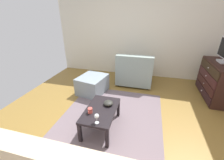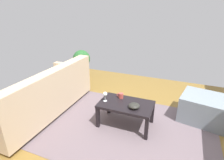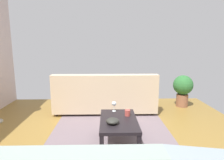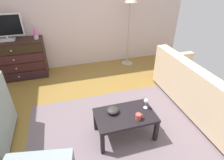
{
  "view_description": "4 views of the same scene",
  "coord_description": "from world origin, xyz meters",
  "px_view_note": "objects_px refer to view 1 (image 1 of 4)",
  "views": [
    {
      "loc": [
        2.13,
        0.39,
        1.85
      ],
      "look_at": [
        0.2,
        -0.12,
        0.92
      ],
      "focal_mm": 23.16,
      "sensor_mm": 36.0,
      "label": 1
    },
    {
      "loc": [
        -0.46,
        2.04,
        1.79
      ],
      "look_at": [
        0.37,
        0.02,
        0.88
      ],
      "focal_mm": 29.24,
      "sensor_mm": 36.0,
      "label": 2
    },
    {
      "loc": [
        -2.16,
        -0.15,
        1.37
      ],
      "look_at": [
        0.21,
        -0.21,
        0.94
      ],
      "focal_mm": 30.32,
      "sensor_mm": 36.0,
      "label": 3
    },
    {
      "loc": [
        -0.43,
        -2.04,
        2.08
      ],
      "look_at": [
        0.17,
        0.02,
        0.77
      ],
      "focal_mm": 29.08,
      "sensor_mm": 36.0,
      "label": 4
    }
  ],
  "objects_px": {
    "coffee_table": "(101,112)",
    "bowl_decorative": "(108,103)",
    "armchair": "(134,72)",
    "mug": "(90,111)",
    "wine_glass": "(97,116)",
    "dresser": "(216,81)",
    "ottoman": "(93,84)"
  },
  "relations": [
    {
      "from": "dresser",
      "to": "wine_glass",
      "type": "relative_size",
      "value": 7.55
    },
    {
      "from": "dresser",
      "to": "armchair",
      "type": "xyz_separation_m",
      "value": [
        -0.21,
        -1.92,
        -0.08
      ]
    },
    {
      "from": "coffee_table",
      "to": "mug",
      "type": "distance_m",
      "value": 0.21
    },
    {
      "from": "armchair",
      "to": "coffee_table",
      "type": "bearing_deg",
      "value": -10.3
    },
    {
      "from": "coffee_table",
      "to": "ottoman",
      "type": "xyz_separation_m",
      "value": [
        -1.14,
        -0.61,
        -0.12
      ]
    },
    {
      "from": "dresser",
      "to": "armchair",
      "type": "distance_m",
      "value": 1.93
    },
    {
      "from": "mug",
      "to": "ottoman",
      "type": "height_order",
      "value": "mug"
    },
    {
      "from": "mug",
      "to": "wine_glass",
      "type": "bearing_deg",
      "value": 43.92
    },
    {
      "from": "coffee_table",
      "to": "mug",
      "type": "relative_size",
      "value": 7.19
    },
    {
      "from": "wine_glass",
      "to": "mug",
      "type": "relative_size",
      "value": 1.38
    },
    {
      "from": "dresser",
      "to": "armchair",
      "type": "bearing_deg",
      "value": -96.35
    },
    {
      "from": "coffee_table",
      "to": "armchair",
      "type": "height_order",
      "value": "armchair"
    },
    {
      "from": "coffee_table",
      "to": "wine_glass",
      "type": "height_order",
      "value": "wine_glass"
    },
    {
      "from": "wine_glass",
      "to": "bowl_decorative",
      "type": "relative_size",
      "value": 0.94
    },
    {
      "from": "dresser",
      "to": "armchair",
      "type": "relative_size",
      "value": 1.26
    },
    {
      "from": "mug",
      "to": "ottoman",
      "type": "distance_m",
      "value": 1.38
    },
    {
      "from": "wine_glass",
      "to": "ottoman",
      "type": "height_order",
      "value": "wine_glass"
    },
    {
      "from": "wine_glass",
      "to": "bowl_decorative",
      "type": "xyz_separation_m",
      "value": [
        -0.48,
        0.04,
        -0.08
      ]
    },
    {
      "from": "wine_glass",
      "to": "mug",
      "type": "height_order",
      "value": "wine_glass"
    },
    {
      "from": "wine_glass",
      "to": "ottoman",
      "type": "relative_size",
      "value": 0.22
    },
    {
      "from": "coffee_table",
      "to": "bowl_decorative",
      "type": "xyz_separation_m",
      "value": [
        -0.15,
        0.09,
        0.09
      ]
    },
    {
      "from": "bowl_decorative",
      "to": "armchair",
      "type": "relative_size",
      "value": 0.18
    },
    {
      "from": "dresser",
      "to": "wine_glass",
      "type": "bearing_deg",
      "value": -47.88
    },
    {
      "from": "coffee_table",
      "to": "ottoman",
      "type": "relative_size",
      "value": 1.17
    },
    {
      "from": "armchair",
      "to": "ottoman",
      "type": "relative_size",
      "value": 1.35
    },
    {
      "from": "mug",
      "to": "coffee_table",
      "type": "bearing_deg",
      "value": 134.94
    },
    {
      "from": "coffee_table",
      "to": "armchair",
      "type": "xyz_separation_m",
      "value": [
        -1.88,
        0.34,
        0.01
      ]
    },
    {
      "from": "coffee_table",
      "to": "bowl_decorative",
      "type": "distance_m",
      "value": 0.2
    },
    {
      "from": "ottoman",
      "to": "bowl_decorative",
      "type": "bearing_deg",
      "value": 35.26
    },
    {
      "from": "coffee_table",
      "to": "armchair",
      "type": "relative_size",
      "value": 0.87
    },
    {
      "from": "dresser",
      "to": "mug",
      "type": "relative_size",
      "value": 10.4
    },
    {
      "from": "coffee_table",
      "to": "ottoman",
      "type": "bearing_deg",
      "value": -151.7
    }
  ]
}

